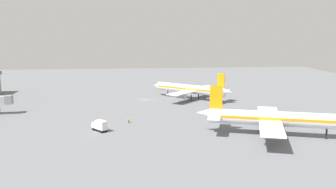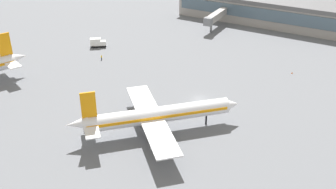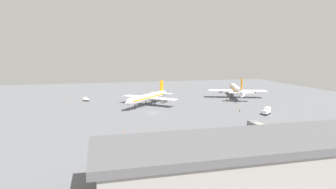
{
  "view_description": "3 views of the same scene",
  "coord_description": "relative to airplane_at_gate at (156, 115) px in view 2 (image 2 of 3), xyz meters",
  "views": [
    {
      "loc": [
        156.2,
        -7.76,
        28.76
      ],
      "look_at": [
        13.98,
        8.32,
        4.48
      ],
      "focal_mm": 38.76,
      "sensor_mm": 36.0,
      "label": 1
    },
    {
      "loc": [
        -41.65,
        83.23,
        49.33
      ],
      "look_at": [
        6.67,
        5.58,
        2.02
      ],
      "focal_mm": 41.41,
      "sensor_mm": 36.0,
      "label": 2
    },
    {
      "loc": [
        -25.12,
        -129.42,
        28.47
      ],
      "look_at": [
        12.38,
        20.48,
        5.47
      ],
      "focal_mm": 30.3,
      "sensor_mm": 36.0,
      "label": 3
    }
  ],
  "objects": [
    {
      "name": "ground_crew_worker",
      "position": [
        40.05,
        -27.32,
        -3.64
      ],
      "size": [
        0.51,
        0.53,
        1.67
      ],
      "rotation": [
        0.0,
        0.0,
        0.46
      ],
      "color": "#1E2338",
      "rests_on": "ground"
    },
    {
      "name": "terminal_building",
      "position": [
        9.5,
        -97.71,
        0.95
      ],
      "size": [
        75.69,
        19.09,
        10.67
      ],
      "color": "#9E9993",
      "rests_on": "ground"
    },
    {
      "name": "jet_bridge",
      "position": [
        22.5,
        -78.02,
        0.65
      ],
      "size": [
        4.4,
        19.76,
        6.74
      ],
      "rotation": [
        0.0,
        0.0,
        1.65
      ],
      "color": "#9E9993",
      "rests_on": "ground"
    },
    {
      "name": "ground",
      "position": [
        -1.05,
        -19.77,
        -4.49
      ],
      "size": [
        288.0,
        288.0,
        0.0
      ],
      "primitive_type": "plane",
      "color": "slate"
    },
    {
      "name": "safety_cone_near_gate",
      "position": [
        -17.49,
        -49.79,
        -4.19
      ],
      "size": [
        0.44,
        0.44,
        0.6
      ],
      "primitive_type": "cone",
      "color": "#EA590C",
      "rests_on": "ground"
    },
    {
      "name": "catering_truck",
      "position": [
        49.19,
        -35.92,
        -2.79
      ],
      "size": [
        5.56,
        4.97,
        3.3
      ],
      "rotation": [
        0.0,
        0.0,
        3.81
      ],
      "color": "black",
      "rests_on": "ground"
    },
    {
      "name": "airplane_at_gate",
      "position": [
        0.0,
        0.0,
        0.0
      ],
      "size": [
        30.95,
        32.72,
        12.34
      ],
      "rotation": [
        0.0,
        0.0,
        3.97
      ],
      "color": "white",
      "rests_on": "ground"
    }
  ]
}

